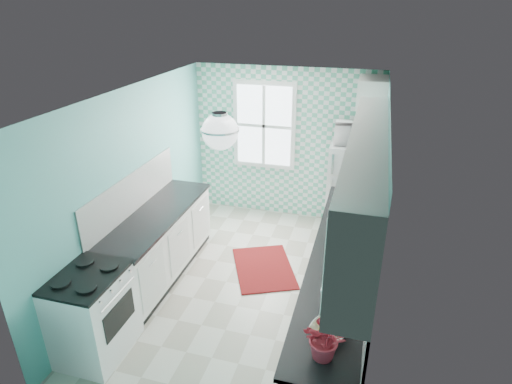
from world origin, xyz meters
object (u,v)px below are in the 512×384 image
(sink, at_px, (350,213))
(ceiling_light, at_px, (220,131))
(stove, at_px, (93,313))
(fruit_bowl, at_px, (329,331))
(microwave, at_px, (354,134))
(fridge, at_px, (349,190))
(potted_plant, at_px, (326,338))

(sink, bearing_deg, ceiling_light, -132.75)
(stove, bearing_deg, fruit_bowl, -7.30)
(ceiling_light, bearing_deg, stove, -149.70)
(microwave, bearing_deg, fruit_bowl, 88.40)
(stove, distance_m, fruit_bowl, 2.45)
(fridge, distance_m, sink, 1.19)
(ceiling_light, distance_m, stove, 2.30)
(fridge, relative_size, stove, 1.57)
(ceiling_light, distance_m, microwave, 2.90)
(fruit_bowl, bearing_deg, stove, 176.69)
(sink, xyz_separation_m, potted_plant, (-0.00, -2.52, 0.19))
(ceiling_light, relative_size, microwave, 0.62)
(ceiling_light, distance_m, fridge, 3.23)
(fridge, height_order, potted_plant, fridge)
(sink, height_order, potted_plant, sink)
(fridge, xyz_separation_m, fruit_bowl, (0.09, -3.43, 0.24))
(fruit_bowl, bearing_deg, microwave, 91.50)
(stove, bearing_deg, microwave, 51.00)
(stove, distance_m, potted_plant, 2.51)
(fruit_bowl, xyz_separation_m, potted_plant, (0.00, -0.25, 0.15))
(fridge, relative_size, microwave, 2.61)
(sink, bearing_deg, fridge, 92.03)
(ceiling_light, height_order, sink, ceiling_light)
(ceiling_light, xyz_separation_m, stove, (-1.20, -0.70, -1.83))
(stove, bearing_deg, sink, 37.54)
(stove, xyz_separation_m, potted_plant, (2.40, -0.39, 0.63))
(potted_plant, height_order, microwave, microwave)
(ceiling_light, relative_size, fridge, 0.24)
(fruit_bowl, distance_m, microwave, 3.50)
(stove, bearing_deg, potted_plant, -13.19)
(fridge, relative_size, sink, 2.79)
(ceiling_light, distance_m, fruit_bowl, 1.99)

